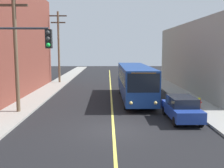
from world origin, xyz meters
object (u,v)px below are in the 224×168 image
Objects in this scene: city_bus at (135,81)px; fire_hydrant at (199,103)px; traffic_signal_left_corner at (12,58)px; utility_pole_mid at (59,44)px; utility_pole_near at (15,42)px; parked_car_blue at (182,108)px.

city_bus is 6.54m from fire_hydrant.
traffic_signal_left_corner reaches higher than fire_hydrant.
utility_pole_mid is 22.42m from fire_hydrant.
utility_pole_mid reaches higher than traffic_signal_left_corner.
utility_pole_near is at bearing -149.95° from city_bus.
utility_pole_near is 14.65m from fire_hydrant.
utility_pole_mid is 11.59× the size of fire_hydrant.
traffic_signal_left_corner is 14.20m from fire_hydrant.
parked_car_blue is 0.74× the size of traffic_signal_left_corner.
parked_car_blue reaches higher than fire_hydrant.
city_bus is 2.76× the size of parked_car_blue.
fire_hydrant is (4.65, -4.43, -1.23)m from city_bus.
parked_car_blue is (2.42, -7.48, -0.98)m from city_bus.
city_bus is 2.03× the size of traffic_signal_left_corner.
utility_pole_mid is at bearing 127.11° from city_bus.
parked_car_blue is at bearing 17.08° from traffic_signal_left_corner.
traffic_signal_left_corner is at bearing -162.92° from parked_car_blue.
utility_pole_mid reaches higher than city_bus.
utility_pole_mid is at bearing 94.36° from traffic_signal_left_corner.
parked_car_blue is 5.25× the size of fire_hydrant.
utility_pole_near is (-11.63, 2.15, 4.40)m from parked_car_blue.
city_bus is 1.32× the size of utility_pole_near.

